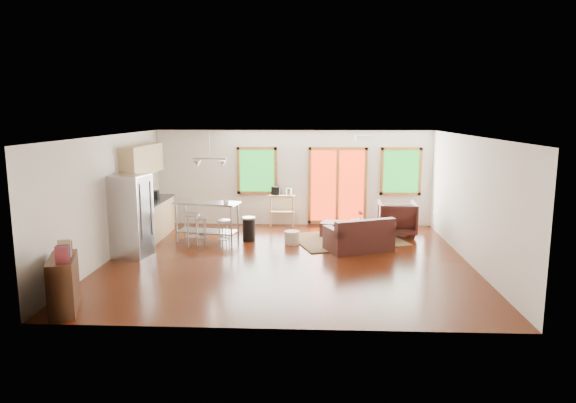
{
  "coord_description": "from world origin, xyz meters",
  "views": [
    {
      "loc": [
        0.51,
        -10.43,
        3.06
      ],
      "look_at": [
        0.0,
        0.3,
        1.2
      ],
      "focal_mm": 32.0,
      "sensor_mm": 36.0,
      "label": 1
    }
  ],
  "objects_px": {
    "rug": "(347,240)",
    "coffee_table": "(371,224)",
    "island": "(207,214)",
    "loveseat": "(359,238)",
    "armchair": "(397,217)",
    "refrigerator": "(132,216)",
    "kitchen_cart": "(281,199)",
    "ottoman": "(333,229)"
  },
  "relations": [
    {
      "from": "loveseat",
      "to": "island",
      "type": "distance_m",
      "value": 3.65
    },
    {
      "from": "rug",
      "to": "kitchen_cart",
      "type": "distance_m",
      "value": 2.42
    },
    {
      "from": "armchair",
      "to": "ottoman",
      "type": "xyz_separation_m",
      "value": [
        -1.62,
        -0.19,
        -0.3
      ]
    },
    {
      "from": "loveseat",
      "to": "refrigerator",
      "type": "relative_size",
      "value": 0.91
    },
    {
      "from": "ottoman",
      "to": "refrigerator",
      "type": "distance_m",
      "value": 4.89
    },
    {
      "from": "refrigerator",
      "to": "island",
      "type": "bearing_deg",
      "value": 55.6
    },
    {
      "from": "island",
      "to": "refrigerator",
      "type": "bearing_deg",
      "value": -134.98
    },
    {
      "from": "ottoman",
      "to": "island",
      "type": "bearing_deg",
      "value": -167.02
    },
    {
      "from": "loveseat",
      "to": "ottoman",
      "type": "bearing_deg",
      "value": 88.8
    },
    {
      "from": "coffee_table",
      "to": "refrigerator",
      "type": "bearing_deg",
      "value": -160.93
    },
    {
      "from": "ottoman",
      "to": "island",
      "type": "height_order",
      "value": "island"
    },
    {
      "from": "rug",
      "to": "coffee_table",
      "type": "relative_size",
      "value": 2.27
    },
    {
      "from": "island",
      "to": "kitchen_cart",
      "type": "relative_size",
      "value": 1.49
    },
    {
      "from": "island",
      "to": "loveseat",
      "type": "bearing_deg",
      "value": -10.43
    },
    {
      "from": "rug",
      "to": "refrigerator",
      "type": "distance_m",
      "value": 5.07
    },
    {
      "from": "loveseat",
      "to": "ottoman",
      "type": "xyz_separation_m",
      "value": [
        -0.54,
        1.36,
        -0.12
      ]
    },
    {
      "from": "refrigerator",
      "to": "kitchen_cart",
      "type": "bearing_deg",
      "value": 57.4
    },
    {
      "from": "rug",
      "to": "coffee_table",
      "type": "height_order",
      "value": "coffee_table"
    },
    {
      "from": "refrigerator",
      "to": "ottoman",
      "type": "bearing_deg",
      "value": 35.63
    },
    {
      "from": "rug",
      "to": "armchair",
      "type": "relative_size",
      "value": 2.63
    },
    {
      "from": "rug",
      "to": "coffee_table",
      "type": "bearing_deg",
      "value": 17.49
    },
    {
      "from": "coffee_table",
      "to": "refrigerator",
      "type": "relative_size",
      "value": 0.62
    },
    {
      "from": "refrigerator",
      "to": "island",
      "type": "distance_m",
      "value": 1.92
    },
    {
      "from": "rug",
      "to": "armchair",
      "type": "xyz_separation_m",
      "value": [
        1.28,
        0.59,
        0.46
      ]
    },
    {
      "from": "coffee_table",
      "to": "kitchen_cart",
      "type": "bearing_deg",
      "value": 148.87
    },
    {
      "from": "coffee_table",
      "to": "kitchen_cart",
      "type": "xyz_separation_m",
      "value": [
        -2.29,
        1.38,
        0.38
      ]
    },
    {
      "from": "loveseat",
      "to": "coffee_table",
      "type": "xyz_separation_m",
      "value": [
        0.39,
        1.14,
        0.06
      ]
    },
    {
      "from": "coffee_table",
      "to": "armchair",
      "type": "xyz_separation_m",
      "value": [
        0.7,
        0.41,
        0.12
      ]
    },
    {
      "from": "loveseat",
      "to": "kitchen_cart",
      "type": "relative_size",
      "value": 1.5
    },
    {
      "from": "coffee_table",
      "to": "armchair",
      "type": "height_order",
      "value": "armchair"
    },
    {
      "from": "coffee_table",
      "to": "island",
      "type": "height_order",
      "value": "island"
    },
    {
      "from": "armchair",
      "to": "island",
      "type": "relative_size",
      "value": 0.59
    },
    {
      "from": "coffee_table",
      "to": "kitchen_cart",
      "type": "height_order",
      "value": "kitchen_cart"
    },
    {
      "from": "rug",
      "to": "refrigerator",
      "type": "relative_size",
      "value": 1.41
    },
    {
      "from": "loveseat",
      "to": "ottoman",
      "type": "distance_m",
      "value": 1.46
    },
    {
      "from": "coffee_table",
      "to": "island",
      "type": "distance_m",
      "value": 4.0
    },
    {
      "from": "loveseat",
      "to": "island",
      "type": "relative_size",
      "value": 1.0
    },
    {
      "from": "refrigerator",
      "to": "island",
      "type": "height_order",
      "value": "refrigerator"
    },
    {
      "from": "armchair",
      "to": "refrigerator",
      "type": "distance_m",
      "value": 6.42
    },
    {
      "from": "loveseat",
      "to": "refrigerator",
      "type": "height_order",
      "value": "refrigerator"
    },
    {
      "from": "rug",
      "to": "ottoman",
      "type": "relative_size",
      "value": 4.61
    },
    {
      "from": "rug",
      "to": "coffee_table",
      "type": "distance_m",
      "value": 0.71
    }
  ]
}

